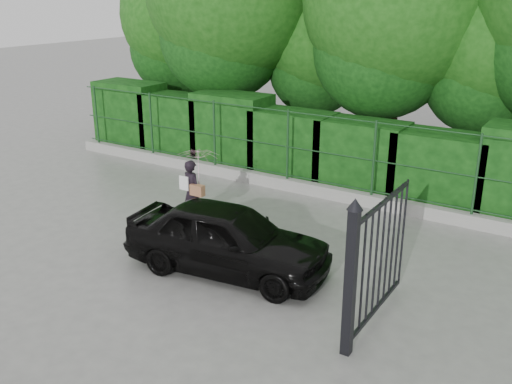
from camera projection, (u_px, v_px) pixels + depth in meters
The scene contains 8 objects.
ground at pixel (159, 249), 11.43m from camera, with size 80.00×80.00×0.00m, color gray.
kerb at pixel (274, 181), 14.95m from camera, with size 14.00×0.25×0.30m, color #9E9E99.
fence at pixel (282, 144), 14.49m from camera, with size 14.13×0.06×1.80m.
hedge at pixel (290, 142), 15.51m from camera, with size 14.20×1.20×2.14m.
trees at pixel (372, 1), 15.45m from camera, with size 17.10×6.15×8.08m.
gate at pixel (364, 266), 8.13m from camera, with size 0.22×2.33×2.36m.
woman at pixel (196, 174), 12.43m from camera, with size 0.94×0.96×1.67m.
car at pixel (227, 238), 10.32m from camera, with size 1.53×3.81×1.30m, color black.
Camera 1 is at (7.22, -7.72, 4.90)m, focal length 40.00 mm.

